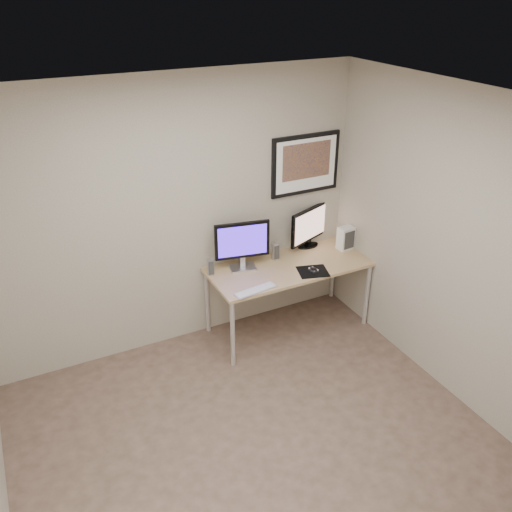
% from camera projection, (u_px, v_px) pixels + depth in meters
% --- Properties ---
extents(floor, '(3.60, 3.60, 0.00)m').
position_uv_depth(floor, '(261.00, 449.00, 4.21)').
color(floor, '#4A3A2E').
rests_on(floor, ground).
extents(room, '(3.60, 3.60, 3.60)m').
position_uv_depth(room, '(233.00, 237.00, 3.81)').
color(room, white).
rests_on(room, ground).
extents(desk, '(1.60, 0.70, 0.73)m').
position_uv_depth(desk, '(289.00, 271.00, 5.38)').
color(desk, '#9D804C').
rests_on(desk, floor).
extents(framed_art, '(0.75, 0.04, 0.60)m').
position_uv_depth(framed_art, '(306.00, 164.00, 5.33)').
color(framed_art, black).
rests_on(framed_art, room).
extents(monitor_large, '(0.53, 0.22, 0.49)m').
position_uv_depth(monitor_large, '(242.00, 244.00, 5.17)').
color(monitor_large, '#B4B4B9').
rests_on(monitor_large, desk).
extents(monitor_tv, '(0.53, 0.23, 0.43)m').
position_uv_depth(monitor_tv, '(309.00, 226.00, 5.61)').
color(monitor_tv, black).
rests_on(monitor_tv, desk).
extents(speaker_left, '(0.08, 0.08, 0.17)m').
position_uv_depth(speaker_left, '(211.00, 267.00, 5.15)').
color(speaker_left, '#B4B4B9').
rests_on(speaker_left, desk).
extents(speaker_right, '(0.07, 0.07, 0.18)m').
position_uv_depth(speaker_right, '(275.00, 251.00, 5.43)').
color(speaker_right, '#B4B4B9').
rests_on(speaker_right, desk).
extents(keyboard, '(0.43, 0.16, 0.01)m').
position_uv_depth(keyboard, '(256.00, 290.00, 4.91)').
color(keyboard, '#BBBABF').
rests_on(keyboard, desk).
extents(mousepad, '(0.34, 0.32, 0.00)m').
position_uv_depth(mousepad, '(313.00, 271.00, 5.23)').
color(mousepad, black).
rests_on(mousepad, desk).
extents(mouse, '(0.07, 0.10, 0.03)m').
position_uv_depth(mouse, '(314.00, 269.00, 5.23)').
color(mouse, black).
rests_on(mouse, mousepad).
extents(fan_unit, '(0.17, 0.13, 0.24)m').
position_uv_depth(fan_unit, '(346.00, 238.00, 5.62)').
color(fan_unit, silver).
rests_on(fan_unit, desk).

